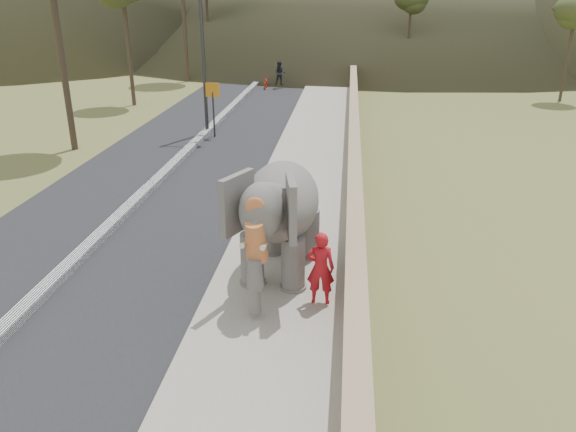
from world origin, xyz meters
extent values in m
plane|color=olive|center=(0.00, 0.00, 0.00)|extent=(160.00, 160.00, 0.00)
cube|color=black|center=(-5.00, 10.00, 0.01)|extent=(7.00, 120.00, 0.03)
cube|color=black|center=(-5.00, 10.00, 0.11)|extent=(0.35, 120.00, 0.22)
cube|color=#9E9687|center=(0.00, 10.00, 0.07)|extent=(3.00, 120.00, 0.15)
cube|color=tan|center=(1.65, 10.00, 0.55)|extent=(0.30, 120.00, 1.10)
cylinder|color=#2D2E32|center=(-5.00, 17.97, 4.00)|extent=(0.16, 0.16, 8.00)
cylinder|color=#2D2D33|center=(-4.50, 17.29, 1.00)|extent=(0.08, 0.08, 2.00)
cube|color=orange|center=(-4.50, 17.29, 2.10)|extent=(0.60, 0.05, 0.60)
imported|color=#AEAFB5|center=(17.30, 36.38, 0.72)|extent=(4.27, 1.80, 1.44)
imported|color=#AB1219|center=(0.95, 3.30, 0.93)|extent=(0.57, 0.38, 1.57)
imported|color=maroon|center=(-4.09, 30.65, 0.41)|extent=(0.64, 1.59, 0.82)
imported|color=black|center=(-3.16, 30.65, 1.02)|extent=(0.78, 0.63, 1.54)
camera|label=1|loc=(1.37, -6.80, 6.16)|focal=35.00mm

